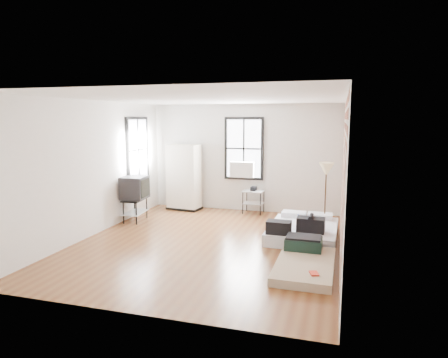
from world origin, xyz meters
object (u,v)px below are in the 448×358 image
(mattress_bare, at_px, (305,260))
(floor_lamp, at_px, (326,173))
(mattress_main, at_px, (303,230))
(tv_stand, at_px, (135,189))
(side_table, at_px, (253,195))
(wardrobe, at_px, (184,177))

(mattress_bare, bearing_deg, floor_lamp, 85.51)
(mattress_main, relative_size, floor_lamp, 1.25)
(mattress_main, xyz_separation_m, tv_stand, (-3.96, 0.24, 0.61))
(mattress_bare, height_order, floor_lamp, floor_lamp)
(mattress_main, height_order, side_table, side_table)
(wardrobe, distance_m, tv_stand, 1.63)
(mattress_main, height_order, tv_stand, tv_stand)
(mattress_bare, bearing_deg, tv_stand, 156.25)
(mattress_bare, distance_m, tv_stand, 4.60)
(mattress_main, height_order, mattress_bare, mattress_main)
(mattress_bare, distance_m, side_table, 3.83)
(wardrobe, distance_m, side_table, 1.93)
(mattress_main, relative_size, side_table, 2.65)
(mattress_main, distance_m, side_table, 2.32)
(wardrobe, height_order, tv_stand, wardrobe)
(floor_lamp, relative_size, tv_stand, 1.38)
(wardrobe, height_order, side_table, wardrobe)
(floor_lamp, bearing_deg, side_table, 149.96)
(side_table, height_order, floor_lamp, floor_lamp)
(mattress_main, xyz_separation_m, side_table, (-1.42, 1.81, 0.31))
(mattress_main, height_order, floor_lamp, floor_lamp)
(wardrobe, xyz_separation_m, floor_lamp, (3.72, -0.99, 0.39))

